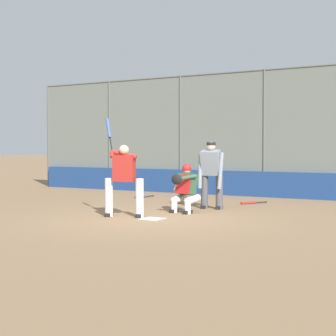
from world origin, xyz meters
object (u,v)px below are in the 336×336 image
object	(u,v)px
batter_at_plate	(124,178)
spare_bat_by_padding	(251,203)
catcher_behind_plate	(185,187)
umpire_home	(211,173)
spare_bat_third_base_side	(142,197)
fielding_glove_on_dirt	(175,201)

from	to	relation	value
batter_at_plate	spare_bat_by_padding	size ratio (longest dim) A/B	3.10
catcher_behind_plate	spare_bat_by_padding	distance (m)	2.78
umpire_home	spare_bat_third_base_side	distance (m)	3.68
catcher_behind_plate	spare_bat_by_padding	world-z (taller)	catcher_behind_plate
spare_bat_by_padding	spare_bat_third_base_side	distance (m)	3.53
spare_bat_third_base_side	umpire_home	bearing A→B (deg)	74.02
umpire_home	spare_bat_by_padding	distance (m)	1.89
spare_bat_third_base_side	spare_bat_by_padding	bearing A→B (deg)	101.47
umpire_home	batter_at_plate	bearing A→B (deg)	61.53
fielding_glove_on_dirt	catcher_behind_plate	bearing A→B (deg)	126.16
catcher_behind_plate	spare_bat_third_base_side	xyz separation A→B (m)	(3.01, -2.68, -0.56)
batter_at_plate	spare_bat_third_base_side	xyz separation A→B (m)	(2.25, -4.05, -0.83)
batter_at_plate	catcher_behind_plate	world-z (taller)	batter_at_plate
catcher_behind_plate	umpire_home	distance (m)	1.08
spare_bat_third_base_side	fielding_glove_on_dirt	size ratio (longest dim) A/B	2.84
spare_bat_third_base_side	catcher_behind_plate	bearing A→B (deg)	59.84
batter_at_plate	catcher_behind_plate	bearing A→B (deg)	-136.41
spare_bat_by_padding	spare_bat_third_base_side	bearing A→B (deg)	-56.03
spare_bat_by_padding	spare_bat_third_base_side	world-z (taller)	same
batter_at_plate	catcher_behind_plate	xyz separation A→B (m)	(-0.76, -1.38, -0.27)
umpire_home	spare_bat_by_padding	xyz separation A→B (m)	(-0.35, -1.65, -0.86)
catcher_behind_plate	fielding_glove_on_dirt	xyz separation A→B (m)	(1.30, -1.78, -0.54)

